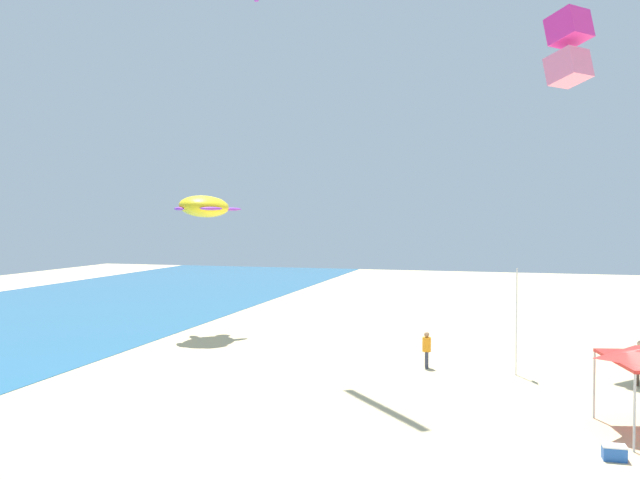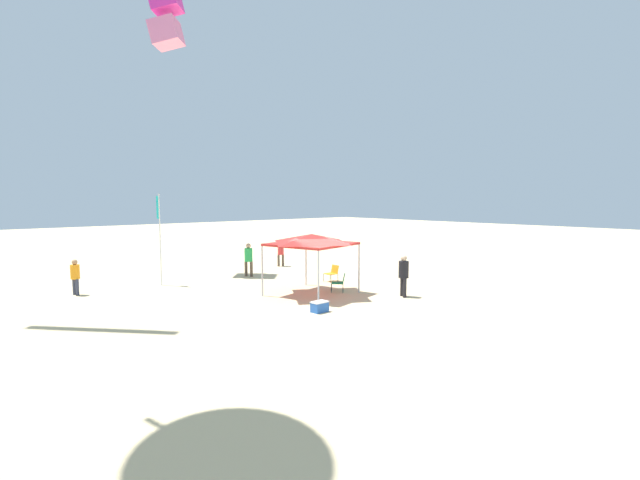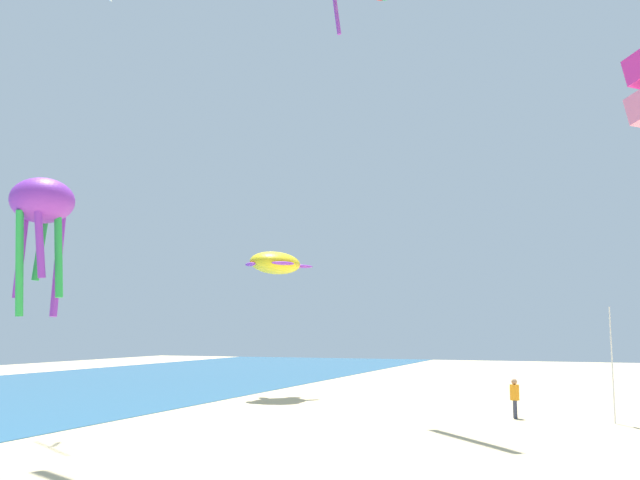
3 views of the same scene
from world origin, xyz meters
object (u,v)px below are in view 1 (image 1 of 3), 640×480
(banner_flag, at_px, (517,311))
(kite_box_magenta, at_px, (569,48))
(person_kite_handler, at_px, (427,347))
(cooler_box, at_px, (614,452))
(kite_turtle_yellow, at_px, (205,206))

(banner_flag, distance_m, kite_box_magenta, 12.36)
(banner_flag, bearing_deg, person_kite_handler, 86.91)
(cooler_box, bearing_deg, banner_flag, 14.43)
(person_kite_handler, bearing_deg, kite_box_magenta, 108.55)
(cooler_box, height_order, person_kite_handler, person_kite_handler)
(cooler_box, distance_m, banner_flag, 9.66)
(banner_flag, bearing_deg, kite_turtle_yellow, 72.51)
(cooler_box, height_order, kite_box_magenta, kite_box_magenta)
(cooler_box, xyz_separation_m, kite_turtle_yellow, (14.31, 19.03, 6.96))
(cooler_box, relative_size, banner_flag, 0.14)
(person_kite_handler, distance_m, kite_box_magenta, 14.98)
(banner_flag, height_order, kite_turtle_yellow, kite_turtle_yellow)
(person_kite_handler, height_order, kite_turtle_yellow, kite_turtle_yellow)
(kite_box_magenta, bearing_deg, person_kite_handler, 163.11)
(kite_turtle_yellow, bearing_deg, kite_box_magenta, -96.02)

